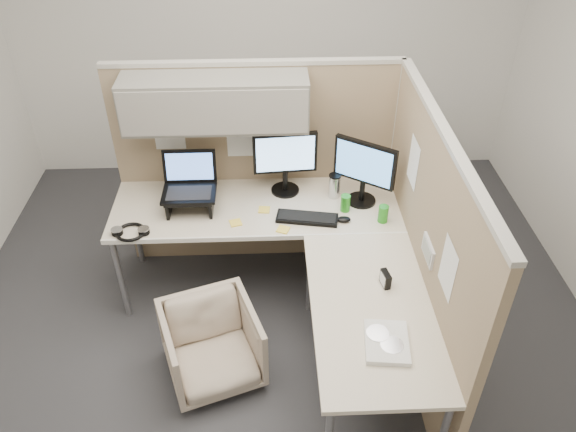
{
  "coord_description": "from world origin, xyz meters",
  "views": [
    {
      "loc": [
        -0.02,
        -2.61,
        3.01
      ],
      "look_at": [
        0.1,
        0.25,
        0.85
      ],
      "focal_mm": 35.0,
      "sensor_mm": 36.0,
      "label": 1
    }
  ],
  "objects_px": {
    "keyboard": "(307,218)",
    "office_chair": "(212,342)",
    "monitor_left": "(285,158)",
    "desk": "(293,248)"
  },
  "relations": [
    {
      "from": "monitor_left",
      "to": "keyboard",
      "type": "xyz_separation_m",
      "value": [
        0.13,
        -0.34,
        -0.26
      ]
    },
    {
      "from": "office_chair",
      "to": "monitor_left",
      "type": "distance_m",
      "value": 1.32
    },
    {
      "from": "keyboard",
      "to": "office_chair",
      "type": "bearing_deg",
      "value": -123.79
    },
    {
      "from": "monitor_left",
      "to": "keyboard",
      "type": "bearing_deg",
      "value": -73.12
    },
    {
      "from": "desk",
      "to": "office_chair",
      "type": "bearing_deg",
      "value": -141.6
    },
    {
      "from": "desk",
      "to": "keyboard",
      "type": "relative_size",
      "value": 4.88
    },
    {
      "from": "desk",
      "to": "monitor_left",
      "type": "height_order",
      "value": "monitor_left"
    },
    {
      "from": "office_chair",
      "to": "keyboard",
      "type": "xyz_separation_m",
      "value": [
        0.63,
        0.65,
        0.46
      ]
    },
    {
      "from": "monitor_left",
      "to": "keyboard",
      "type": "relative_size",
      "value": 1.14
    },
    {
      "from": "desk",
      "to": "monitor_left",
      "type": "bearing_deg",
      "value": 92.52
    }
  ]
}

